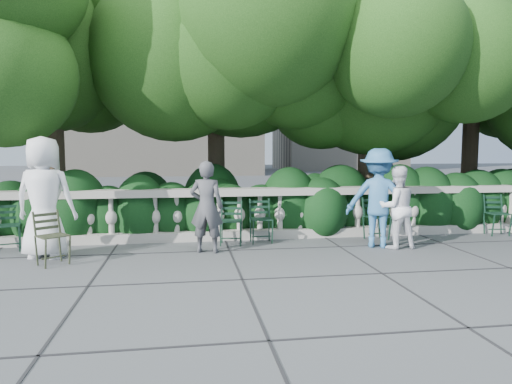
{
  "coord_description": "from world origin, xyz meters",
  "views": [
    {
      "loc": [
        -1.23,
        -6.97,
        1.76
      ],
      "look_at": [
        0.0,
        1.0,
        1.0
      ],
      "focal_mm": 32.0,
      "sensor_mm": 36.0,
      "label": 1
    }
  ],
  "objects": [
    {
      "name": "ground",
      "position": [
        0.0,
        0.0,
        0.0
      ],
      "size": [
        90.0,
        90.0,
        0.0
      ],
      "primitive_type": "plane",
      "color": "#484B4F",
      "rests_on": "ground"
    },
    {
      "name": "balustrade",
      "position": [
        0.0,
        1.8,
        0.49
      ],
      "size": [
        12.0,
        0.44,
        1.0
      ],
      "color": "#9E998E",
      "rests_on": "ground"
    },
    {
      "name": "shrub_hedge",
      "position": [
        0.0,
        3.0,
        0.0
      ],
      "size": [
        15.0,
        2.6,
        1.7
      ],
      "primitive_type": null,
      "color": "black",
      "rests_on": "ground"
    },
    {
      "name": "tree_canopy",
      "position": [
        0.69,
        3.19,
        3.96
      ],
      "size": [
        15.04,
        6.52,
        6.78
      ],
      "color": "#3F3023",
      "rests_on": "ground"
    },
    {
      "name": "chair_a",
      "position": [
        -4.25,
        1.23,
        0.0
      ],
      "size": [
        0.56,
        0.58,
        0.84
      ],
      "primitive_type": null,
      "rotation": [
        0.0,
        0.0,
        0.28
      ],
      "color": "black",
      "rests_on": "ground"
    },
    {
      "name": "chair_c",
      "position": [
        0.16,
        1.25,
        0.0
      ],
      "size": [
        0.44,
        0.48,
        0.84
      ],
      "primitive_type": null,
      "rotation": [
        0.0,
        0.0,
        0.0
      ],
      "color": "black",
      "rests_on": "ground"
    },
    {
      "name": "chair_d",
      "position": [
        -0.45,
        1.15,
        0.0
      ],
      "size": [
        0.51,
        0.55,
        0.84
      ],
      "primitive_type": null,
      "rotation": [
        0.0,
        0.0,
        -0.17
      ],
      "color": "black",
      "rests_on": "ground"
    },
    {
      "name": "chair_e",
      "position": [
        2.46,
        1.2,
        0.0
      ],
      "size": [
        0.53,
        0.56,
        0.84
      ],
      "primitive_type": null,
      "rotation": [
        0.0,
        0.0,
        0.21
      ],
      "color": "black",
      "rests_on": "ground"
    },
    {
      "name": "chair_f",
      "position": [
        5.06,
        1.27,
        0.0
      ],
      "size": [
        0.49,
        0.52,
        0.84
      ],
      "primitive_type": null,
      "rotation": [
        0.0,
        0.0,
        -0.11
      ],
      "color": "black",
      "rests_on": "ground"
    },
    {
      "name": "chair_weathered",
      "position": [
        -3.16,
        0.12,
        0.0
      ],
      "size": [
        0.64,
        0.65,
        0.84
      ],
      "primitive_type": null,
      "rotation": [
        0.0,
        0.0,
        0.66
      ],
      "color": "black",
      "rests_on": "ground"
    },
    {
      "name": "person_businessman",
      "position": [
        -3.48,
        0.74,
        0.98
      ],
      "size": [
        1.06,
        0.8,
        1.97
      ],
      "primitive_type": "imported",
      "rotation": [
        0.0,
        0.0,
        2.95
      ],
      "color": "white",
      "rests_on": "ground"
    },
    {
      "name": "person_woman_grey",
      "position": [
        -0.89,
        0.74,
        0.78
      ],
      "size": [
        0.65,
        0.5,
        1.57
      ],
      "primitive_type": "imported",
      "rotation": [
        0.0,
        0.0,
        2.89
      ],
      "color": "#45464A",
      "rests_on": "ground"
    },
    {
      "name": "person_casual_man",
      "position": [
        2.45,
        0.57,
        0.73
      ],
      "size": [
        0.73,
        0.58,
        1.47
      ],
      "primitive_type": "imported",
      "rotation": [
        0.0,
        0.0,
        3.17
      ],
      "color": "white",
      "rests_on": "ground"
    },
    {
      "name": "person_older_blue",
      "position": [
        2.18,
        0.72,
        0.89
      ],
      "size": [
        1.32,
        1.07,
        1.77
      ],
      "primitive_type": "imported",
      "rotation": [
        0.0,
        0.0,
        2.72
      ],
      "color": "teal",
      "rests_on": "ground"
    }
  ]
}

